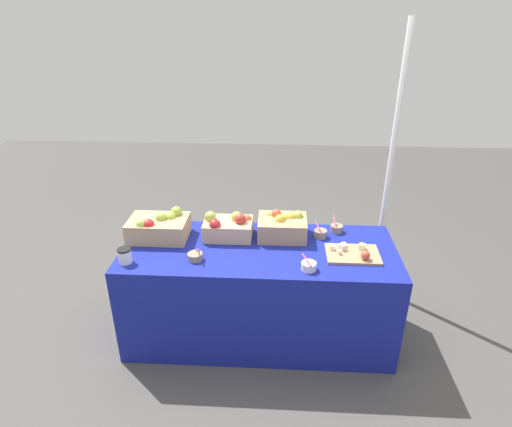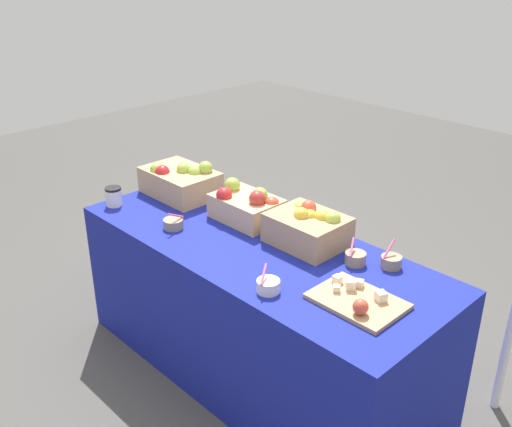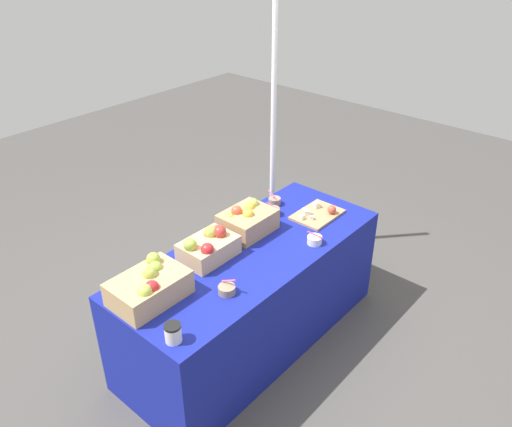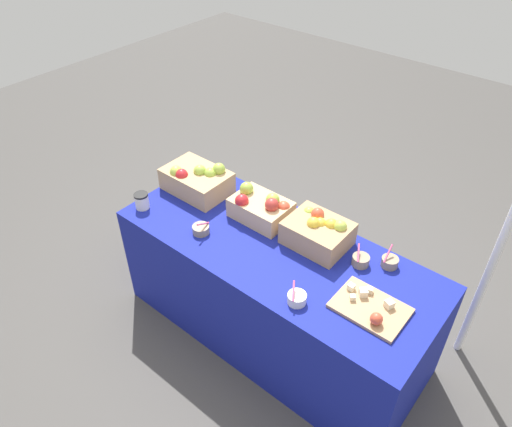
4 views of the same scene
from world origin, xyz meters
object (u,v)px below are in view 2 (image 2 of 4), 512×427
sample_bowl_near (173,223)px  sample_bowl_mid (391,261)px  apple_crate_middle (248,205)px  coffee_cup (114,196)px  sample_bowl_far (268,286)px  sample_bowl_extra (355,258)px  cutting_board_front (358,300)px  apple_crate_right (308,227)px  apple_crate_left (181,181)px

sample_bowl_near → sample_bowl_mid: size_ratio=0.90×
apple_crate_middle → coffee_cup: (-0.64, -0.39, -0.03)m
sample_bowl_far → sample_bowl_extra: 0.45m
apple_crate_middle → sample_bowl_mid: 0.80m
sample_bowl_mid → cutting_board_front: bearing=-77.5°
apple_crate_right → sample_bowl_mid: 0.42m
sample_bowl_near → sample_bowl_far: 0.75m
cutting_board_front → sample_bowl_near: size_ratio=3.42×
apple_crate_left → sample_bowl_near: (0.31, -0.29, -0.06)m
apple_crate_right → sample_bowl_mid: size_ratio=3.02×
apple_crate_middle → cutting_board_front: size_ratio=0.98×
apple_crate_right → sample_bowl_extra: size_ratio=3.18×
apple_crate_right → cutting_board_front: 0.54m
cutting_board_front → sample_bowl_far: size_ratio=3.39×
cutting_board_front → coffee_cup: size_ratio=3.46×
apple_crate_left → sample_bowl_far: (1.05, -0.37, -0.06)m
sample_bowl_extra → apple_crate_left: bearing=-176.5°
sample_bowl_far → cutting_board_front: bearing=31.3°
apple_crate_right → sample_bowl_extra: (0.28, 0.00, -0.05)m
apple_crate_middle → coffee_cup: apple_crate_middle is taller
sample_bowl_near → coffee_cup: 0.45m
cutting_board_front → sample_bowl_mid: 0.35m
apple_crate_right → cutting_board_front: bearing=-27.4°
coffee_cup → sample_bowl_near: bearing=7.6°
apple_crate_left → sample_bowl_extra: 1.17m
cutting_board_front → sample_bowl_near: 1.06m
sample_bowl_far → coffee_cup: (-1.19, 0.02, 0.02)m
apple_crate_right → coffee_cup: bearing=-157.7°
sample_bowl_near → apple_crate_right: bearing=32.1°
cutting_board_front → sample_bowl_mid: bearing=102.5°
sample_bowl_mid → coffee_cup: 1.51m
apple_crate_left → apple_crate_right: size_ratio=1.20×
apple_crate_middle → sample_bowl_mid: apple_crate_middle is taller
apple_crate_left → coffee_cup: bearing=-111.3°
apple_crate_right → coffee_cup: (-1.02, -0.42, -0.03)m
apple_crate_left → sample_bowl_far: apple_crate_left is taller
apple_crate_left → apple_crate_right: (0.88, 0.07, -0.00)m
apple_crate_left → sample_bowl_extra: (1.16, 0.07, -0.06)m
apple_crate_middle → apple_crate_right: bearing=4.0°
sample_bowl_mid → coffee_cup: sample_bowl_mid is taller
sample_bowl_mid → apple_crate_middle: bearing=-171.6°
cutting_board_front → apple_crate_middle: bearing=165.6°
apple_crate_right → sample_bowl_extra: 0.28m
sample_bowl_mid → sample_bowl_extra: 0.15m
sample_bowl_far → apple_crate_middle: bearing=143.5°
sample_bowl_extra → coffee_cup: (-1.30, -0.42, 0.02)m
apple_crate_left → sample_bowl_far: bearing=-19.2°
cutting_board_front → coffee_cup: (-1.50, -0.17, 0.04)m
apple_crate_left → sample_bowl_mid: size_ratio=3.63×
coffee_cup → sample_bowl_far: bearing=-0.9°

